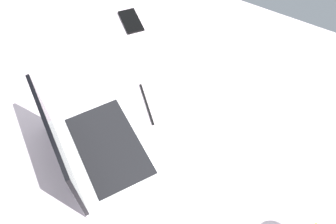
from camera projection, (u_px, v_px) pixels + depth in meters
bed_mattress at (138, 125)px, 114.94cm from camera, size 180.00×140.00×18.00cm
laptop at (93, 148)px, 94.44cm from camera, size 40.13×36.71×23.00cm
cell_phone at (131, 21)px, 132.73cm from camera, size 15.20×14.01×0.80cm
charger_cable at (147, 104)px, 108.73cm from camera, size 12.89×11.98×0.60cm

